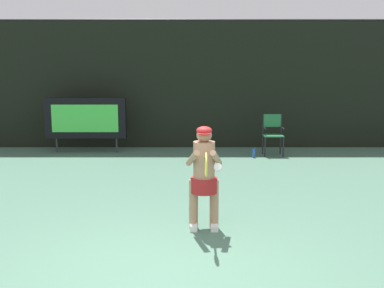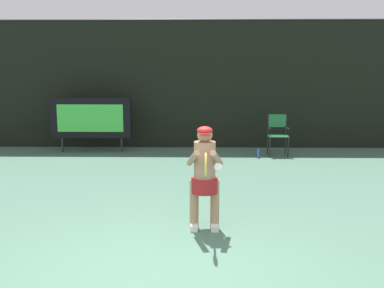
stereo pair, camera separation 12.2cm
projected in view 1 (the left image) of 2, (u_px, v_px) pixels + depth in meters
name	position (u px, v px, depth m)	size (l,w,h in m)	color
ground	(162.00, 287.00, 4.98)	(18.00, 22.00, 0.03)	#446956
backdrop_screen	(182.00, 85.00, 13.23)	(18.00, 0.12, 3.66)	black
scoreboard	(88.00, 118.00, 12.56)	(2.20, 0.21, 1.50)	black
umpire_chair	(275.00, 132.00, 12.21)	(0.52, 0.44, 1.08)	black
water_bottle	(256.00, 153.00, 11.95)	(0.07, 0.07, 0.27)	blue
tennis_player	(206.00, 173.00, 6.61)	(0.54, 0.61, 1.51)	white
tennis_racket	(208.00, 164.00, 5.92)	(0.03, 0.60, 0.31)	black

